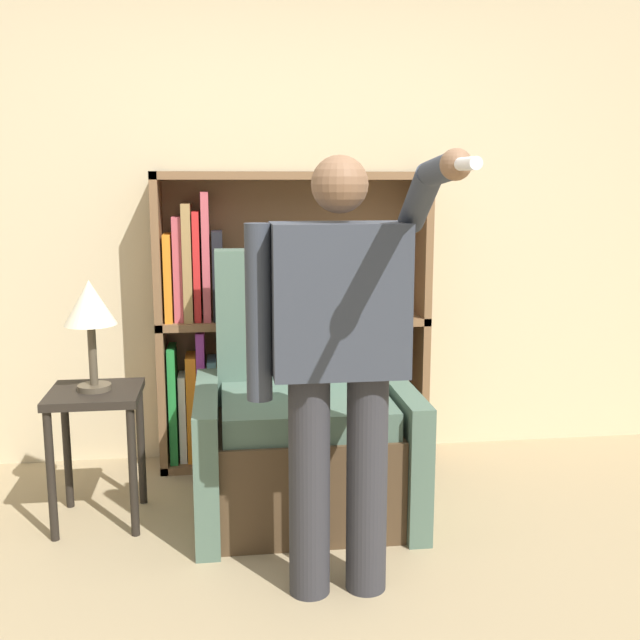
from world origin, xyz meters
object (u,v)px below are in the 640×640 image
Objects in this scene: bookcase at (260,326)px; person_standing at (339,351)px; armchair at (304,430)px; side_table at (96,417)px; table_lamp at (90,309)px.

person_standing is at bearing -81.31° from bookcase.
bookcase reaches higher than armchair.
side_table is (-0.75, -0.64, -0.26)m from bookcase.
person_standing reaches higher than armchair.
armchair is 1.09m from table_lamp.
person_standing is (0.04, -0.75, 0.54)m from armchair.
person_standing is at bearing -36.95° from table_lamp.
armchair is at bearing 1.52° from table_lamp.
table_lamp is (-0.75, -0.64, 0.22)m from bookcase.
person_standing is at bearing -36.95° from side_table.
table_lamp is (-0.00, 0.00, 0.48)m from side_table.
table_lamp is at bearing -178.48° from armchair.
bookcase reaches higher than side_table.
bookcase is 1.39m from person_standing.
bookcase is at bearing 98.69° from person_standing.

